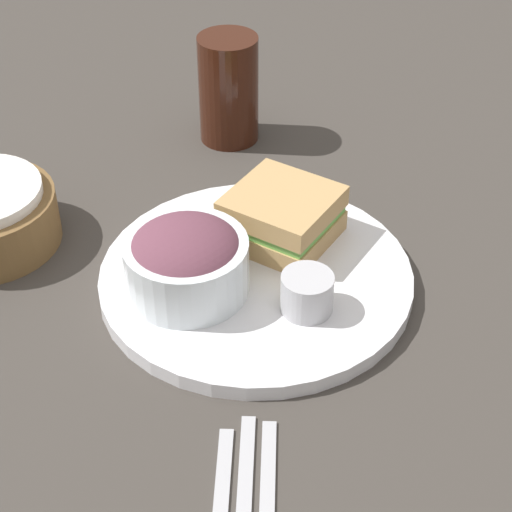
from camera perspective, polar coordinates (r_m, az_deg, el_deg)
name	(u,v)px	position (r m, az deg, el deg)	size (l,w,h in m)	color
ground_plane	(256,284)	(0.87, 0.00, -1.87)	(4.00, 4.00, 0.00)	#3D3833
plate	(256,278)	(0.87, 0.00, -1.45)	(0.32, 0.32, 0.02)	silver
sandwich	(282,216)	(0.89, 1.75, 2.67)	(0.11, 0.11, 0.05)	tan
salad_bowl	(186,260)	(0.82, -4.67, -0.25)	(0.12, 0.12, 0.07)	white
dressing_cup	(307,293)	(0.81, 3.42, -2.48)	(0.05, 0.05, 0.04)	#B7B7BC
orange_wedge	(197,225)	(0.89, -3.96, 2.06)	(0.04, 0.04, 0.04)	orange
drink_glass	(229,89)	(1.08, -1.84, 11.06)	(0.07, 0.07, 0.14)	#38190F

